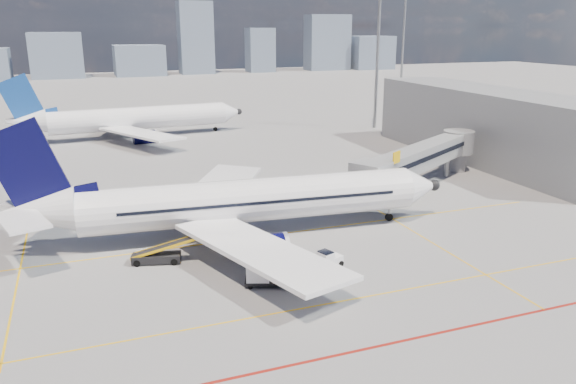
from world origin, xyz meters
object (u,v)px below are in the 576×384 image
Objects in this scene: baggage_tug at (328,260)px; cargo_dolly at (271,270)px; second_aircraft at (130,119)px; main_aircraft at (234,203)px; belt_loader at (158,256)px; ramp_worker at (330,271)px.

baggage_tug is 0.57× the size of cargo_dolly.
main_aircraft is at bearing -89.13° from second_aircraft.
second_aircraft is 7.09× the size of belt_loader.
cargo_dolly is at bearing -90.07° from second_aircraft.
belt_loader reaches higher than baggage_tug.
baggage_tug is (9.25, -61.50, -2.51)m from second_aircraft.
second_aircraft is 64.26m from ramp_worker.
main_aircraft is 9.57× the size of cargo_dolly.
main_aircraft is 12.66m from ramp_worker.
ramp_worker is (4.40, -0.94, -0.42)m from cargo_dolly.
main_aircraft is 52.15m from second_aircraft.
ramp_worker is (4.24, -11.67, -2.47)m from main_aircraft.
cargo_dolly is at bearing 173.23° from baggage_tug.
second_aircraft is at bearing 113.78° from cargo_dolly.
baggage_tug is at bearing -57.12° from main_aircraft.
belt_loader is at bearing -148.80° from main_aircraft.
baggage_tug is at bearing -85.23° from second_aircraft.
ramp_worker is at bearing -130.02° from baggage_tug.
belt_loader is at bearing -97.13° from second_aircraft.
cargo_dolly is (-5.18, -1.21, 0.46)m from baggage_tug.
cargo_dolly is at bearing -85.81° from main_aircraft.
second_aircraft is 26.54× the size of ramp_worker.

